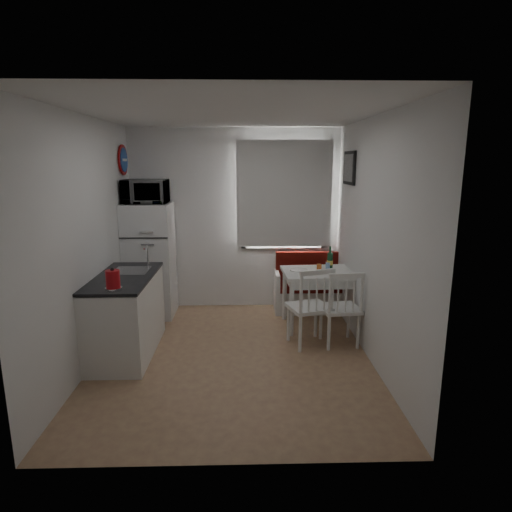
{
  "coord_description": "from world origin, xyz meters",
  "views": [
    {
      "loc": [
        0.13,
        -4.43,
        2.13
      ],
      "look_at": [
        0.27,
        0.5,
        1.04
      ],
      "focal_mm": 30.0,
      "sensor_mm": 36.0,
      "label": 1
    }
  ],
  "objects_px": {
    "wine_bottle": "(330,258)",
    "kitchen_counter": "(126,314)",
    "bench": "(315,292)",
    "kettle": "(113,279)",
    "fridge": "(150,260)",
    "microwave": "(146,192)",
    "chair_left": "(310,299)",
    "dining_table": "(322,277)",
    "chair_right": "(342,301)"
  },
  "relations": [
    {
      "from": "kitchen_counter",
      "to": "wine_bottle",
      "type": "distance_m",
      "value": 2.62
    },
    {
      "from": "dining_table",
      "to": "chair_left",
      "type": "xyz_separation_m",
      "value": [
        -0.25,
        -0.67,
        -0.07
      ]
    },
    {
      "from": "fridge",
      "to": "wine_bottle",
      "type": "distance_m",
      "value": 2.47
    },
    {
      "from": "kitchen_counter",
      "to": "chair_left",
      "type": "bearing_deg",
      "value": 1.64
    },
    {
      "from": "dining_table",
      "to": "chair_right",
      "type": "relative_size",
      "value": 2.11
    },
    {
      "from": "bench",
      "to": "dining_table",
      "type": "height_order",
      "value": "bench"
    },
    {
      "from": "microwave",
      "to": "wine_bottle",
      "type": "height_order",
      "value": "microwave"
    },
    {
      "from": "chair_left",
      "to": "kitchen_counter",
      "type": "bearing_deg",
      "value": 164.49
    },
    {
      "from": "chair_right",
      "to": "kettle",
      "type": "bearing_deg",
      "value": -172.21
    },
    {
      "from": "bench",
      "to": "chair_left",
      "type": "distance_m",
      "value": 1.36
    },
    {
      "from": "kitchen_counter",
      "to": "bench",
      "type": "relative_size",
      "value": 1.12
    },
    {
      "from": "chair_right",
      "to": "microwave",
      "type": "xyz_separation_m",
      "value": [
        -2.43,
        1.13,
        1.17
      ]
    },
    {
      "from": "kitchen_counter",
      "to": "microwave",
      "type": "relative_size",
      "value": 2.29
    },
    {
      "from": "bench",
      "to": "dining_table",
      "type": "bearing_deg",
      "value": -91.77
    },
    {
      "from": "bench",
      "to": "kettle",
      "type": "distance_m",
      "value": 3.07
    },
    {
      "from": "chair_left",
      "to": "wine_bottle",
      "type": "distance_m",
      "value": 0.91
    },
    {
      "from": "fridge",
      "to": "microwave",
      "type": "distance_m",
      "value": 0.95
    },
    {
      "from": "fridge",
      "to": "kettle",
      "type": "height_order",
      "value": "fridge"
    },
    {
      "from": "fridge",
      "to": "wine_bottle",
      "type": "height_order",
      "value": "fridge"
    },
    {
      "from": "dining_table",
      "to": "bench",
      "type": "bearing_deg",
      "value": 85.07
    },
    {
      "from": "dining_table",
      "to": "microwave",
      "type": "relative_size",
      "value": 1.8
    },
    {
      "from": "chair_left",
      "to": "fridge",
      "type": "distance_m",
      "value": 2.39
    },
    {
      "from": "dining_table",
      "to": "wine_bottle",
      "type": "height_order",
      "value": "wine_bottle"
    },
    {
      "from": "chair_right",
      "to": "wine_bottle",
      "type": "distance_m",
      "value": 0.83
    },
    {
      "from": "microwave",
      "to": "dining_table",
      "type": "bearing_deg",
      "value": -11.39
    },
    {
      "from": "kettle",
      "to": "chair_right",
      "type": "bearing_deg",
      "value": 14.02
    },
    {
      "from": "chair_right",
      "to": "wine_bottle",
      "type": "bearing_deg",
      "value": 83.76
    },
    {
      "from": "kitchen_counter",
      "to": "wine_bottle",
      "type": "height_order",
      "value": "kitchen_counter"
    },
    {
      "from": "dining_table",
      "to": "kitchen_counter",
      "type": "bearing_deg",
      "value": -165.82
    },
    {
      "from": "bench",
      "to": "chair_left",
      "type": "relative_size",
      "value": 2.11
    },
    {
      "from": "chair_right",
      "to": "fridge",
      "type": "distance_m",
      "value": 2.71
    },
    {
      "from": "fridge",
      "to": "microwave",
      "type": "bearing_deg",
      "value": -90.0
    },
    {
      "from": "chair_left",
      "to": "wine_bottle",
      "type": "xyz_separation_m",
      "value": [
        0.37,
        0.77,
        0.31
      ]
    },
    {
      "from": "microwave",
      "to": "kitchen_counter",
      "type": "bearing_deg",
      "value": -90.94
    },
    {
      "from": "bench",
      "to": "fridge",
      "type": "xyz_separation_m",
      "value": [
        -2.33,
        -0.11,
        0.51
      ]
    },
    {
      "from": "kitchen_counter",
      "to": "wine_bottle",
      "type": "bearing_deg",
      "value": 18.68
    },
    {
      "from": "kettle",
      "to": "wine_bottle",
      "type": "xyz_separation_m",
      "value": [
        2.4,
        1.36,
        -0.11
      ]
    },
    {
      "from": "dining_table",
      "to": "wine_bottle",
      "type": "bearing_deg",
      "value": 37.36
    },
    {
      "from": "kitchen_counter",
      "to": "bench",
      "type": "xyz_separation_m",
      "value": [
        2.35,
        1.35,
        -0.18
      ]
    },
    {
      "from": "fridge",
      "to": "bench",
      "type": "bearing_deg",
      "value": 2.63
    },
    {
      "from": "kitchen_counter",
      "to": "dining_table",
      "type": "xyz_separation_m",
      "value": [
        2.33,
        0.73,
        0.21
      ]
    },
    {
      "from": "chair_right",
      "to": "kettle",
      "type": "xyz_separation_m",
      "value": [
        -2.4,
        -0.6,
        0.44
      ]
    },
    {
      "from": "wine_bottle",
      "to": "microwave",
      "type": "bearing_deg",
      "value": 171.43
    },
    {
      "from": "microwave",
      "to": "wine_bottle",
      "type": "distance_m",
      "value": 2.6
    },
    {
      "from": "kitchen_counter",
      "to": "fridge",
      "type": "bearing_deg",
      "value": 89.1
    },
    {
      "from": "bench",
      "to": "kitchen_counter",
      "type": "bearing_deg",
      "value": -150.11
    },
    {
      "from": "microwave",
      "to": "bench",
      "type": "bearing_deg",
      "value": 3.86
    },
    {
      "from": "wine_bottle",
      "to": "kitchen_counter",
      "type": "bearing_deg",
      "value": -161.32
    },
    {
      "from": "kitchen_counter",
      "to": "kettle",
      "type": "height_order",
      "value": "kitchen_counter"
    },
    {
      "from": "kettle",
      "to": "wine_bottle",
      "type": "relative_size",
      "value": 0.72
    }
  ]
}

